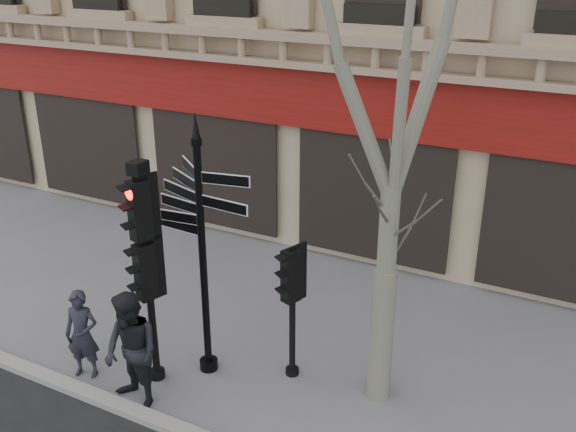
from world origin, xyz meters
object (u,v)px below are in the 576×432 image
(pedestrian_a, at_px, (82,334))
(traffic_signal_secondary, at_px, (292,289))
(traffic_signal_main, at_px, (145,248))
(pedestrian_b, at_px, (132,352))
(fingerpost, at_px, (200,206))

(pedestrian_a, bearing_deg, traffic_signal_secondary, 8.31)
(traffic_signal_secondary, xyz_separation_m, pedestrian_a, (-2.98, -1.57, -0.82))
(traffic_signal_main, bearing_deg, pedestrian_a, -139.41)
(traffic_signal_main, bearing_deg, traffic_signal_secondary, 47.09)
(pedestrian_b, bearing_deg, fingerpost, 85.48)
(fingerpost, xyz_separation_m, traffic_signal_secondary, (1.30, 0.51, -1.34))
(fingerpost, distance_m, pedestrian_b, 2.40)
(pedestrian_a, distance_m, pedestrian_b, 1.25)
(traffic_signal_main, height_order, traffic_signal_secondary, traffic_signal_main)
(traffic_signal_main, xyz_separation_m, pedestrian_b, (0.15, -0.68, -1.39))
(fingerpost, height_order, pedestrian_a, fingerpost)
(traffic_signal_main, xyz_separation_m, traffic_signal_secondary, (1.91, 1.10, -0.75))
(pedestrian_b, bearing_deg, traffic_signal_main, 117.65)
(fingerpost, relative_size, pedestrian_b, 2.29)
(fingerpost, xyz_separation_m, pedestrian_b, (-0.47, -1.27, -1.98))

